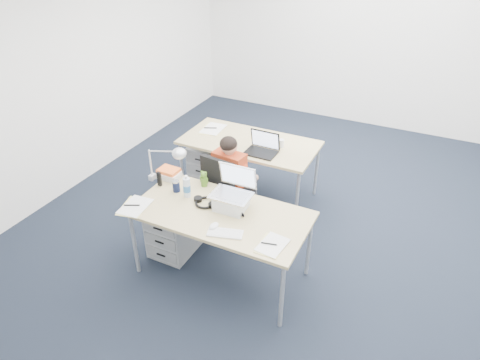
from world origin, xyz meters
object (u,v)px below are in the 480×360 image
object	(u,v)px
headphones	(205,202)
cordless_phone	(159,179)
wireless_keyboard	(225,233)
desk_far	(249,145)
bear_figurine	(204,179)
computer_mouse	(214,226)
office_chair	(228,208)
dark_laptop	(261,144)
can_koozie	(176,186)
water_bottle	(187,186)
silver_laptop	(231,191)
far_cup	(281,143)
desk_near	(221,216)
seated_person	(236,179)
sunglasses	(240,214)
desk_lamp	(162,163)
book_stack	(169,174)
drawer_pedestal_near	(175,228)

from	to	relation	value
headphones	cordless_phone	size ratio (longest dim) A/B	1.68
wireless_keyboard	desk_far	bearing A→B (deg)	92.10
wireless_keyboard	bear_figurine	bearing A→B (deg)	116.78
computer_mouse	office_chair	bearing A→B (deg)	114.40
office_chair	dark_laptop	xyz separation A→B (m)	(0.14, 0.53, 0.58)
can_koozie	bear_figurine	size ratio (longest dim) A/B	0.70
office_chair	water_bottle	distance (m)	0.81
silver_laptop	far_cup	xyz separation A→B (m)	(-0.04, 1.33, -0.14)
desk_near	seated_person	world-z (taller)	seated_person
sunglasses	can_koozie	bearing A→B (deg)	-165.35
computer_mouse	sunglasses	size ratio (longest dim) A/B	0.98
wireless_keyboard	sunglasses	world-z (taller)	sunglasses
office_chair	seated_person	xyz separation A→B (m)	(0.02, 0.16, 0.29)
seated_person	desk_lamp	world-z (taller)	desk_lamp
seated_person	bear_figurine	world-z (taller)	seated_person
seated_person	far_cup	distance (m)	0.71
office_chair	book_stack	size ratio (longest dim) A/B	4.38
desk_far	office_chair	size ratio (longest dim) A/B	1.66
desk_near	headphones	world-z (taller)	headphones
office_chair	book_stack	world-z (taller)	office_chair
water_bottle	desk_lamp	size ratio (longest dim) A/B	0.50
office_chair	dark_laptop	distance (m)	0.80
desk_far	cordless_phone	xyz separation A→B (m)	(-0.38, -1.27, 0.12)
drawer_pedestal_near	computer_mouse	xyz separation A→B (m)	(0.66, -0.32, 0.47)
desk_far	desk_lamp	size ratio (longest dim) A/B	3.53
desk_near	wireless_keyboard	world-z (taller)	wireless_keyboard
drawer_pedestal_near	book_stack	bearing A→B (deg)	126.84
desk_far	book_stack	world-z (taller)	book_stack
can_koozie	desk_far	bearing A→B (deg)	82.06
office_chair	dark_laptop	size ratio (longest dim) A/B	2.78
desk_near	water_bottle	size ratio (longest dim) A/B	7.11
wireless_keyboard	far_cup	bearing A→B (deg)	79.17
desk_far	can_koozie	bearing A→B (deg)	-97.94
can_koozie	dark_laptop	distance (m)	1.14
seated_person	bear_figurine	bearing A→B (deg)	-94.43
can_koozie	far_cup	world-z (taller)	can_koozie
office_chair	drawer_pedestal_near	bearing A→B (deg)	-113.83
bear_figurine	cordless_phone	distance (m)	0.44
dark_laptop	computer_mouse	bearing A→B (deg)	-81.80
book_stack	sunglasses	bearing A→B (deg)	-15.28
seated_person	wireless_keyboard	world-z (taller)	seated_person
cordless_phone	far_cup	bearing A→B (deg)	65.76
drawer_pedestal_near	far_cup	distance (m)	1.56
book_stack	dark_laptop	size ratio (longest dim) A/B	0.64
book_stack	sunglasses	distance (m)	0.96
seated_person	wireless_keyboard	distance (m)	1.16
can_koozie	bear_figurine	distance (m)	0.28
desk_far	computer_mouse	bearing A→B (deg)	-75.27
drawer_pedestal_near	desk_lamp	xyz separation A→B (m)	(-0.15, 0.10, 0.68)
seated_person	headphones	bearing A→B (deg)	-77.96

